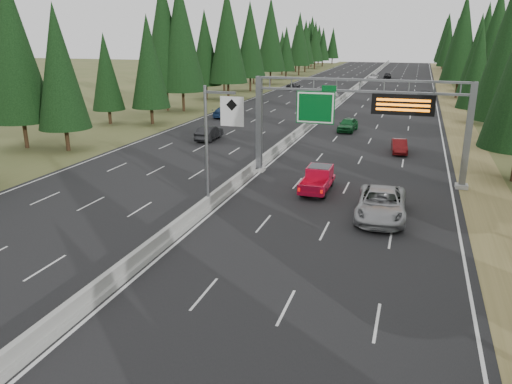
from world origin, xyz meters
The scene contains 19 objects.
road centered at (0.00, 80.00, 0.04)m, with size 32.00×260.00×0.08m, color black.
shoulder_right centered at (17.80, 80.00, 0.03)m, with size 3.60×260.00×0.06m, color olive.
shoulder_left centered at (-17.80, 80.00, 0.03)m, with size 3.60×260.00×0.06m, color #4A5628.
median_barrier centered at (0.00, 80.00, 0.41)m, with size 0.70×260.00×0.85m.
sign_gantry centered at (8.92, 34.88, 5.27)m, with size 16.75×0.98×7.80m.
hov_sign_pole centered at (0.58, 24.97, 4.72)m, with size 2.80×0.50×8.00m.
tree_row_right centered at (22.00, 76.93, 9.27)m, with size 12.33×241.78×18.77m.
tree_row_left centered at (-21.93, 69.16, 9.29)m, with size 12.41×244.65×18.98m.
silver_minivan centered at (10.92, 26.77, 0.98)m, with size 2.97×6.45×1.79m, color #97989C.
red_pickup centered at (6.06, 31.45, 1.01)m, with size 1.84×5.15×1.68m.
car_ahead_green centered at (4.93, 55.38, 0.87)m, with size 1.86×4.61×1.57m, color #135325.
car_ahead_dkred centered at (11.22, 45.58, 0.73)m, with size 1.37×3.92×1.29m, color maroon.
car_ahead_dkgrey centered at (13.75, 88.90, 0.75)m, with size 1.89×4.64×1.35m, color black.
car_ahead_white centered at (1.50, 126.80, 0.80)m, with size 2.38×5.17×1.44m, color silver.
car_ahead_far centered at (4.53, 132.56, 0.81)m, with size 1.73×4.31×1.47m, color black.
car_onc_near centered at (-8.66, 45.64, 0.85)m, with size 1.63×4.68×1.54m, color black.
car_onc_blue centered at (-12.81, 60.56, 0.77)m, with size 1.94×4.77×1.39m, color navy.
car_onc_white centered at (-1.50, 84.58, 0.83)m, with size 1.77×4.39×1.49m, color silver.
car_onc_far centered at (-12.26, 98.63, 0.74)m, with size 2.18×4.73×1.31m, color black.
Camera 1 is at (12.46, -3.56, 11.09)m, focal length 35.00 mm.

